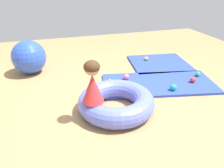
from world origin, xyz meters
The scene contains 12 objects.
ground_plane centered at (0.00, 0.00, 0.00)m, with size 8.00×8.00×0.00m, color tan.
gym_mat_front centered at (1.42, 1.28, 0.02)m, with size 1.16×1.05×0.04m, color #2D47B7.
gym_mat_far_right centered at (0.96, 0.44, 0.02)m, with size 1.89×0.89×0.04m, color #2D47B7.
inflatable_cushion centered at (0.02, -0.10, 0.14)m, with size 1.06×1.06×0.28m, color #6070E5.
child_in_red centered at (-0.32, -0.22, 0.54)m, with size 0.37×0.37×0.54m.
play_ball_pink centered at (0.47, 0.71, 0.09)m, with size 0.11×0.11×0.11m, color pink.
play_ball_teal centered at (1.05, 0.12, 0.09)m, with size 0.11×0.11×0.11m, color teal.
play_ball_green centered at (1.76, 0.46, 0.08)m, with size 0.08×0.08×0.08m, color green.
play_ball_red centered at (1.52, 0.28, 0.09)m, with size 0.09×0.09×0.09m, color red.
play_ball_yellow centered at (1.21, 1.48, 0.08)m, with size 0.08×0.08×0.08m, color yellow.
play_ball_orange centered at (0.16, 0.68, 0.07)m, with size 0.06×0.06×0.06m, color orange.
exercise_ball_large centered at (-1.14, 1.61, 0.32)m, with size 0.63×0.63×0.63m, color blue.
Camera 1 is at (-0.79, -2.56, 1.72)m, focal length 35.29 mm.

